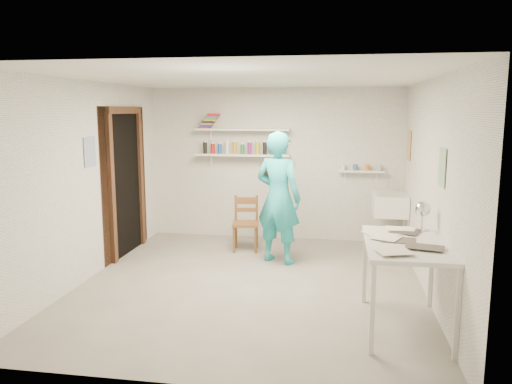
# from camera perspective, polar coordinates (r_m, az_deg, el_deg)

# --- Properties ---
(floor) EXTENTS (4.00, 4.50, 0.02)m
(floor) POSITION_cam_1_polar(r_m,az_deg,el_deg) (6.04, -0.62, -10.59)
(floor) COLOR slate
(floor) RESTS_ON ground
(ceiling) EXTENTS (4.00, 4.50, 0.02)m
(ceiling) POSITION_cam_1_polar(r_m,az_deg,el_deg) (5.69, -0.66, 12.98)
(ceiling) COLOR silver
(ceiling) RESTS_ON wall_back
(wall_back) EXTENTS (4.00, 0.02, 2.40)m
(wall_back) POSITION_cam_1_polar(r_m,az_deg,el_deg) (7.96, 2.15, 3.21)
(wall_back) COLOR silver
(wall_back) RESTS_ON ground
(wall_front) EXTENTS (4.00, 0.02, 2.40)m
(wall_front) POSITION_cam_1_polar(r_m,az_deg,el_deg) (3.58, -6.86, -4.46)
(wall_front) COLOR silver
(wall_front) RESTS_ON ground
(wall_left) EXTENTS (0.02, 4.50, 2.40)m
(wall_left) POSITION_cam_1_polar(r_m,az_deg,el_deg) (6.40, -18.68, 1.22)
(wall_left) COLOR silver
(wall_left) RESTS_ON ground
(wall_right) EXTENTS (0.02, 4.50, 2.40)m
(wall_right) POSITION_cam_1_polar(r_m,az_deg,el_deg) (5.75, 19.50, 0.32)
(wall_right) COLOR silver
(wall_right) RESTS_ON ground
(doorway_recess) EXTENTS (0.02, 0.90, 2.00)m
(doorway_recess) POSITION_cam_1_polar(r_m,az_deg,el_deg) (7.35, -14.66, 0.83)
(doorway_recess) COLOR black
(doorway_recess) RESTS_ON wall_left
(corridor_box) EXTENTS (1.40, 1.50, 2.10)m
(corridor_box) POSITION_cam_1_polar(r_m,az_deg,el_deg) (7.66, -19.54, 1.30)
(corridor_box) COLOR brown
(corridor_box) RESTS_ON ground
(door_lintel) EXTENTS (0.06, 1.05, 0.10)m
(door_lintel) POSITION_cam_1_polar(r_m,az_deg,el_deg) (7.27, -14.86, 9.04)
(door_lintel) COLOR brown
(door_lintel) RESTS_ON wall_left
(door_jamb_near) EXTENTS (0.06, 0.10, 2.00)m
(door_jamb_near) POSITION_cam_1_polar(r_m,az_deg,el_deg) (6.89, -16.18, 0.21)
(door_jamb_near) COLOR brown
(door_jamb_near) RESTS_ON ground
(door_jamb_far) EXTENTS (0.06, 0.10, 2.00)m
(door_jamb_far) POSITION_cam_1_polar(r_m,az_deg,el_deg) (7.80, -13.05, 1.37)
(door_jamb_far) COLOR brown
(door_jamb_far) RESTS_ON ground
(shelf_lower) EXTENTS (1.50, 0.22, 0.03)m
(shelf_lower) POSITION_cam_1_polar(r_m,az_deg,el_deg) (7.90, -1.58, 4.26)
(shelf_lower) COLOR white
(shelf_lower) RESTS_ON wall_back
(shelf_upper) EXTENTS (1.50, 0.22, 0.03)m
(shelf_upper) POSITION_cam_1_polar(r_m,az_deg,el_deg) (7.87, -1.59, 7.16)
(shelf_upper) COLOR white
(shelf_upper) RESTS_ON wall_back
(ledge_shelf) EXTENTS (0.70, 0.14, 0.03)m
(ledge_shelf) POSITION_cam_1_polar(r_m,az_deg,el_deg) (7.83, 11.92, 2.32)
(ledge_shelf) COLOR white
(ledge_shelf) RESTS_ON wall_back
(poster_left) EXTENTS (0.01, 0.28, 0.36)m
(poster_left) POSITION_cam_1_polar(r_m,az_deg,el_deg) (6.39, -18.46, 4.39)
(poster_left) COLOR #334C7F
(poster_left) RESTS_ON wall_left
(poster_right_a) EXTENTS (0.01, 0.34, 0.42)m
(poster_right_a) POSITION_cam_1_polar(r_m,az_deg,el_deg) (7.48, 17.06, 5.11)
(poster_right_a) COLOR #995933
(poster_right_a) RESTS_ON wall_right
(poster_right_b) EXTENTS (0.01, 0.30, 0.38)m
(poster_right_b) POSITION_cam_1_polar(r_m,az_deg,el_deg) (5.18, 20.50, 2.66)
(poster_right_b) COLOR #3F724C
(poster_right_b) RESTS_ON wall_right
(belfast_sink) EXTENTS (0.48, 0.60, 0.30)m
(belfast_sink) POSITION_cam_1_polar(r_m,az_deg,el_deg) (7.46, 15.04, -1.40)
(belfast_sink) COLOR white
(belfast_sink) RESTS_ON wall_right
(man) EXTENTS (0.76, 0.64, 1.78)m
(man) POSITION_cam_1_polar(r_m,az_deg,el_deg) (6.68, 2.57, -0.66)
(man) COLOR #23ABB1
(man) RESTS_ON ground
(wall_clock) EXTENTS (0.31, 0.16, 0.32)m
(wall_clock) POSITION_cam_1_polar(r_m,az_deg,el_deg) (6.85, 2.08, 2.10)
(wall_clock) COLOR beige
(wall_clock) RESTS_ON man
(wooden_chair) EXTENTS (0.41, 0.39, 0.80)m
(wooden_chair) POSITION_cam_1_polar(r_m,az_deg,el_deg) (7.33, -1.20, -3.66)
(wooden_chair) COLOR brown
(wooden_chair) RESTS_ON ground
(work_table) EXTENTS (0.76, 1.26, 0.84)m
(work_table) POSITION_cam_1_polar(r_m,az_deg,el_deg) (4.97, 16.67, -10.19)
(work_table) COLOR silver
(work_table) RESTS_ON ground
(desk_lamp) EXTENTS (0.16, 0.16, 0.16)m
(desk_lamp) POSITION_cam_1_polar(r_m,az_deg,el_deg) (5.32, 18.53, -1.86)
(desk_lamp) COLOR silver
(desk_lamp) RESTS_ON work_table
(spray_cans) EXTENTS (1.34, 0.06, 0.17)m
(spray_cans) POSITION_cam_1_polar(r_m,az_deg,el_deg) (7.89, -1.58, 4.98)
(spray_cans) COLOR black
(spray_cans) RESTS_ON shelf_lower
(book_stack) EXTENTS (0.32, 0.14, 0.22)m
(book_stack) POSITION_cam_1_polar(r_m,az_deg,el_deg) (7.98, -5.37, 8.06)
(book_stack) COLOR red
(book_stack) RESTS_ON shelf_upper
(ledge_pots) EXTENTS (0.48, 0.07, 0.09)m
(ledge_pots) POSITION_cam_1_polar(r_m,az_deg,el_deg) (7.82, 11.94, 2.76)
(ledge_pots) COLOR silver
(ledge_pots) RESTS_ON ledge_shelf
(papers) EXTENTS (0.30, 0.22, 0.03)m
(papers) POSITION_cam_1_polar(r_m,az_deg,el_deg) (4.85, 16.91, -5.32)
(papers) COLOR silver
(papers) RESTS_ON work_table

